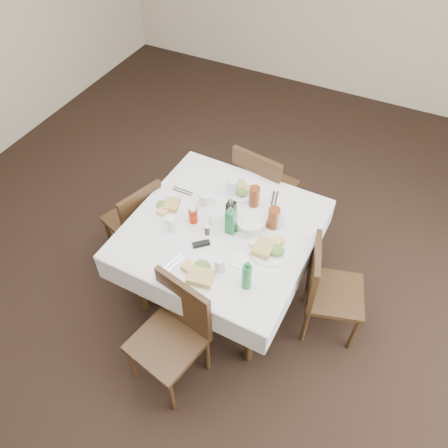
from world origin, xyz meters
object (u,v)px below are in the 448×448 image
object	(u,v)px
water_w	(172,224)
chair_east	(325,286)
oil_cruet_dark	(231,212)
coffee_mug	(205,200)
chair_west	(138,218)
green_bottle	(247,276)
dining_table	(222,235)
water_s	(220,265)
water_e	(279,219)
chair_north	(262,186)
chair_south	(175,328)
ketchup_bottle	(193,215)
bread_basket	(250,223)
water_n	(232,187)
oil_cruet_green	(231,221)

from	to	relation	value
water_w	chair_east	bearing A→B (deg)	11.31
oil_cruet_dark	coffee_mug	xyz separation A→B (m)	(-0.25, 0.08, -0.06)
chair_west	coffee_mug	size ratio (longest dim) A/B	5.33
chair_west	green_bottle	world-z (taller)	green_bottle
dining_table	water_s	xyz separation A→B (m)	(0.16, -0.35, 0.14)
dining_table	water_e	xyz separation A→B (m)	(0.35, 0.19, 0.16)
coffee_mug	green_bottle	distance (m)	0.77
chair_west	water_w	world-z (taller)	water_w
oil_cruet_dark	green_bottle	distance (m)	0.55
water_e	oil_cruet_dark	size ratio (longest dim) A/B	0.59
chair_north	water_w	world-z (taller)	chair_north
chair_north	chair_south	xyz separation A→B (m)	(0.01, -1.47, -0.02)
chair_west	green_bottle	xyz separation A→B (m)	(1.13, -0.39, 0.39)
ketchup_bottle	chair_west	bearing A→B (deg)	174.14
chair_west	bread_basket	world-z (taller)	bread_basket
green_bottle	chair_south	bearing A→B (deg)	-134.96
chair_west	bread_basket	bearing A→B (deg)	4.32
water_e	ketchup_bottle	xyz separation A→B (m)	(-0.56, -0.23, -0.01)
coffee_mug	green_bottle	xyz separation A→B (m)	(0.56, -0.53, 0.06)
dining_table	water_s	size ratio (longest dim) A/B	10.87
chair_south	green_bottle	distance (m)	0.60
chair_west	water_e	size ratio (longest dim) A/B	5.63
chair_east	water_e	size ratio (longest dim) A/B	5.81
water_s	chair_west	bearing A→B (deg)	158.58
water_e	green_bottle	xyz separation A→B (m)	(0.01, -0.56, 0.03)
dining_table	green_bottle	bearing A→B (deg)	-46.40
chair_east	ketchup_bottle	world-z (taller)	ketchup_bottle
chair_west	coffee_mug	xyz separation A→B (m)	(0.56, 0.13, 0.34)
water_n	bread_basket	world-z (taller)	water_n
dining_table	coffee_mug	size ratio (longest dim) A/B	8.42
dining_table	oil_cruet_dark	world-z (taller)	oil_cruet_dark
water_w	oil_cruet_dark	distance (m)	0.42
green_bottle	oil_cruet_green	bearing A→B (deg)	127.73
coffee_mug	ketchup_bottle	bearing A→B (deg)	-89.45
chair_north	oil_cruet_green	bearing A→B (deg)	-84.64
bread_basket	chair_west	bearing A→B (deg)	-175.68
ketchup_bottle	chair_north	bearing A→B (deg)	75.21
water_n	green_bottle	bearing A→B (deg)	-58.44
chair_east	water_w	xyz separation A→B (m)	(-1.08, -0.22, 0.34)
water_s	oil_cruet_green	distance (m)	0.35
chair_north	chair_west	size ratio (longest dim) A/B	1.13
water_e	oil_cruet_green	bearing A→B (deg)	-144.28
oil_cruet_green	coffee_mug	world-z (taller)	oil_cruet_green
chair_north	oil_cruet_green	distance (m)	0.84
chair_south	ketchup_bottle	xyz separation A→B (m)	(-0.22, 0.68, 0.32)
coffee_mug	bread_basket	bearing A→B (deg)	-8.72
oil_cruet_green	ketchup_bottle	size ratio (longest dim) A/B	1.87
water_e	ketchup_bottle	bearing A→B (deg)	-157.77
chair_south	ketchup_bottle	world-z (taller)	ketchup_bottle
bread_basket	chair_east	bearing A→B (deg)	-4.65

